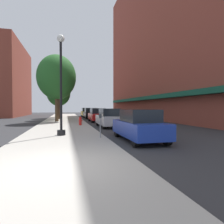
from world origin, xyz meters
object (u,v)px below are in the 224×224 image
object	(u,v)px
car_blue	(139,125)
car_red	(97,115)
tree_near	(59,93)
car_black	(90,113)
car_silver	(109,118)
parking_meter_near	(100,122)
tree_mid	(57,77)
fire_hydrant	(80,121)
lamppost	(61,83)
car_yellow	(86,112)
tree_far	(60,84)

from	to	relation	value
car_blue	car_red	size ratio (longest dim) A/B	1.00
tree_near	car_black	bearing A→B (deg)	-19.86
car_silver	tree_near	bearing A→B (deg)	106.99
parking_meter_near	tree_mid	distance (m)	14.13
fire_hydrant	car_blue	bearing A→B (deg)	-73.73
tree_mid	car_red	distance (m)	6.55
parking_meter_near	tree_mid	world-z (taller)	tree_mid
car_black	lamppost	bearing A→B (deg)	-100.62
car_silver	parking_meter_near	bearing A→B (deg)	-107.21
lamppost	fire_hydrant	bearing A→B (deg)	75.93
fire_hydrant	car_red	distance (m)	5.92
car_silver	car_red	world-z (taller)	same
tree_mid	car_blue	size ratio (longest dim) A/B	1.80
car_blue	fire_hydrant	bearing A→B (deg)	105.72
parking_meter_near	car_blue	distance (m)	2.10
fire_hydrant	car_yellow	xyz separation A→B (m)	(2.47, 18.23, 0.29)
tree_mid	car_black	world-z (taller)	tree_mid
lamppost	car_red	size ratio (longest dim) A/B	1.37
car_blue	tree_near	bearing A→B (deg)	101.49
car_yellow	car_red	bearing A→B (deg)	-88.33
tree_mid	car_red	xyz separation A→B (m)	(4.79, -0.08, -4.47)
tree_far	car_yellow	world-z (taller)	tree_far
car_silver	car_yellow	world-z (taller)	same
fire_hydrant	car_black	world-z (taller)	car_black
tree_far	car_red	world-z (taller)	tree_far
lamppost	car_blue	bearing A→B (deg)	-28.24
lamppost	car_blue	size ratio (longest dim) A/B	1.37
car_blue	car_silver	xyz separation A→B (m)	(0.00, 7.18, 0.00)
tree_far	car_black	size ratio (longest dim) A/B	1.61
fire_hydrant	car_black	size ratio (longest dim) A/B	0.18
parking_meter_near	car_blue	bearing A→B (deg)	-21.31
fire_hydrant	car_yellow	distance (m)	18.40
lamppost	car_red	xyz separation A→B (m)	(4.04, 11.66, -2.39)
tree_far	car_yellow	size ratio (longest dim) A/B	1.61
car_silver	car_black	distance (m)	13.86
fire_hydrant	tree_near	distance (m)	14.98
parking_meter_near	tree_near	bearing A→B (deg)	97.53
car_yellow	tree_far	bearing A→B (deg)	-117.25
lamppost	car_red	distance (m)	12.57
car_yellow	car_blue	bearing A→B (deg)	-88.33
car_red	tree_near	bearing A→B (deg)	119.78
parking_meter_near	tree_near	world-z (taller)	tree_near
lamppost	tree_near	world-z (taller)	tree_near
tree_mid	car_blue	world-z (taller)	tree_mid
lamppost	car_black	xyz separation A→B (m)	(4.04, 18.87, -2.39)
car_blue	car_silver	size ratio (longest dim) A/B	1.00
car_blue	car_black	xyz separation A→B (m)	(0.00, 21.04, 0.00)
tree_near	tree_mid	distance (m)	8.96
car_silver	car_black	xyz separation A→B (m)	(0.00, 13.86, 0.00)
tree_far	car_blue	distance (m)	19.40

